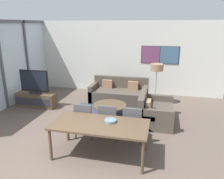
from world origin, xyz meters
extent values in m
plane|color=brown|center=(0.00, 0.00, 0.00)|extent=(24.00, 24.00, 0.00)
cube|color=silver|center=(0.00, 5.38, 1.40)|extent=(7.72, 0.06, 2.80)
cube|color=#2D2D33|center=(1.45, 5.34, 1.55)|extent=(1.41, 0.01, 0.66)
cube|color=#753D66|center=(1.11, 5.33, 1.55)|extent=(0.67, 0.02, 0.62)
cube|color=#426684|center=(1.80, 5.33, 1.55)|extent=(0.67, 0.02, 0.62)
cube|color=silver|center=(-3.36, 2.69, 1.40)|extent=(0.02, 5.38, 2.80)
cube|color=#515156|center=(-3.33, 2.69, 1.40)|extent=(0.07, 0.08, 2.80)
cube|color=#515156|center=(-3.33, 4.03, 1.40)|extent=(0.07, 0.08, 2.80)
cube|color=#333D4C|center=(0.13, 2.80, 0.00)|extent=(2.53, 1.76, 0.01)
cube|color=brown|center=(-2.46, 3.02, 0.23)|extent=(1.34, 0.41, 0.47)
cube|color=#2D2D33|center=(-2.46, 2.81, 0.23)|extent=(1.23, 0.01, 0.26)
cube|color=#2D2D33|center=(-2.46, 3.02, 0.49)|extent=(0.36, 0.20, 0.05)
cube|color=#2D2D33|center=(-2.46, 3.02, 0.56)|extent=(0.06, 0.03, 0.08)
cube|color=black|center=(-2.46, 3.02, 0.89)|extent=(0.99, 0.04, 0.71)
cube|color=black|center=(-2.46, 3.00, 0.89)|extent=(0.92, 0.01, 0.64)
cube|color=#51473D|center=(0.13, 4.14, 0.21)|extent=(2.00, 0.93, 0.42)
cube|color=#51473D|center=(0.13, 4.52, 0.42)|extent=(2.00, 0.16, 0.83)
cube|color=#51473D|center=(-0.79, 4.14, 0.30)|extent=(0.14, 0.93, 0.60)
cube|color=#51473D|center=(1.06, 4.14, 0.30)|extent=(0.14, 0.93, 0.60)
cube|color=#9E7556|center=(-0.34, 4.34, 0.57)|extent=(0.36, 0.12, 0.30)
cube|color=#9E7556|center=(0.61, 4.34, 0.57)|extent=(0.36, 0.12, 0.30)
cube|color=#51473D|center=(1.50, 2.75, 0.21)|extent=(0.93, 1.36, 0.42)
cube|color=#51473D|center=(1.11, 2.75, 0.42)|extent=(0.16, 1.36, 0.83)
cube|color=#51473D|center=(1.50, 2.13, 0.30)|extent=(0.93, 0.14, 0.60)
cube|color=#51473D|center=(1.50, 3.36, 0.30)|extent=(0.93, 0.14, 0.60)
cube|color=#9E7556|center=(1.29, 2.45, 0.57)|extent=(0.12, 0.36, 0.30)
cylinder|color=brown|center=(0.13, 2.80, 0.01)|extent=(0.45, 0.45, 0.03)
cylinder|color=brown|center=(0.13, 2.80, 0.17)|extent=(0.18, 0.18, 0.33)
cylinder|color=brown|center=(0.13, 2.80, 0.35)|extent=(0.99, 0.99, 0.04)
cube|color=brown|center=(0.44, 0.79, 0.71)|extent=(1.96, 0.93, 0.04)
cylinder|color=brown|center=(-0.48, 0.38, 0.34)|extent=(0.06, 0.06, 0.69)
cylinder|color=brown|center=(1.36, 0.38, 0.34)|extent=(0.06, 0.06, 0.69)
cylinder|color=brown|center=(-0.48, 1.19, 0.34)|extent=(0.06, 0.06, 0.69)
cylinder|color=brown|center=(1.36, 1.19, 0.34)|extent=(0.06, 0.06, 0.69)
cube|color=#4C4C51|center=(-0.14, 1.51, 0.42)|extent=(0.46, 0.46, 0.06)
cube|color=#4C4C51|center=(-0.14, 1.31, 0.67)|extent=(0.42, 0.05, 0.44)
cylinder|color=brown|center=(-0.34, 1.31, 0.20)|extent=(0.04, 0.04, 0.39)
cylinder|color=brown|center=(0.06, 1.31, 0.20)|extent=(0.04, 0.04, 0.39)
cylinder|color=brown|center=(-0.34, 1.71, 0.20)|extent=(0.04, 0.04, 0.39)
cylinder|color=brown|center=(0.06, 1.71, 0.20)|extent=(0.04, 0.04, 0.39)
cube|color=#4C4C51|center=(0.44, 1.56, 0.42)|extent=(0.46, 0.46, 0.06)
cube|color=#4C4C51|center=(0.44, 1.35, 0.67)|extent=(0.42, 0.05, 0.44)
cylinder|color=brown|center=(0.24, 1.36, 0.20)|extent=(0.04, 0.04, 0.39)
cylinder|color=brown|center=(0.64, 1.36, 0.20)|extent=(0.04, 0.04, 0.39)
cylinder|color=brown|center=(0.24, 1.76, 0.20)|extent=(0.04, 0.04, 0.39)
cylinder|color=brown|center=(0.64, 1.76, 0.20)|extent=(0.04, 0.04, 0.39)
cube|color=#4C4C51|center=(1.01, 1.56, 0.42)|extent=(0.46, 0.46, 0.06)
cube|color=#4C4C51|center=(1.01, 1.35, 0.67)|extent=(0.42, 0.05, 0.44)
cylinder|color=brown|center=(0.81, 1.36, 0.20)|extent=(0.04, 0.04, 0.39)
cylinder|color=brown|center=(1.21, 1.36, 0.20)|extent=(0.04, 0.04, 0.39)
cylinder|color=brown|center=(0.81, 1.76, 0.20)|extent=(0.04, 0.04, 0.39)
cylinder|color=brown|center=(1.21, 1.76, 0.20)|extent=(0.04, 0.04, 0.39)
cylinder|color=slate|center=(0.62, 0.91, 0.75)|extent=(0.25, 0.25, 0.06)
torus|color=slate|center=(0.62, 0.91, 0.77)|extent=(0.25, 0.25, 0.02)
cylinder|color=#2D2D33|center=(1.41, 4.11, 0.01)|extent=(0.28, 0.28, 0.02)
cylinder|color=#B7B7BC|center=(1.41, 4.11, 0.61)|extent=(0.03, 0.03, 1.18)
cylinder|color=#9E7556|center=(1.41, 4.11, 1.31)|extent=(0.42, 0.42, 0.22)
camera|label=1|loc=(1.61, -3.08, 2.66)|focal=35.00mm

